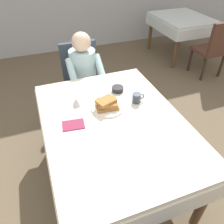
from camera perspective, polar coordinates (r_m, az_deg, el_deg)
name	(u,v)px	position (r m, az deg, el deg)	size (l,w,h in m)	color
ground_plane	(114,176)	(2.32, 0.40, -16.21)	(14.00, 14.00, 0.00)	brown
dining_table_main	(114,129)	(1.83, 0.49, -4.40)	(1.12, 1.52, 0.74)	silver
chair_diner	(82,76)	(2.82, -7.80, 9.25)	(0.44, 0.45, 0.93)	#384251
diner_person	(84,72)	(2.62, -7.22, 10.34)	(0.40, 0.43, 1.12)	silver
plate_breakfast	(107,107)	(1.89, -1.21, 1.20)	(0.28, 0.28, 0.02)	white
breakfast_stack	(107,104)	(1.86, -1.36, 2.20)	(0.20, 0.17, 0.08)	#A36B33
cup_coffee	(137,98)	(1.96, 6.44, 3.64)	(0.11, 0.08, 0.08)	#333D4C
bowl_butter	(118,89)	(2.10, 1.47, 5.97)	(0.11, 0.11, 0.04)	black
syrup_pitcher	(76,102)	(1.93, -9.23, 2.56)	(0.08, 0.08, 0.07)	silver
fork_left_of_plate	(87,114)	(1.84, -6.59, -0.55)	(0.18, 0.01, 0.01)	silver
knife_right_of_plate	(129,105)	(1.94, 4.30, 1.91)	(0.20, 0.01, 0.01)	silver
spoon_near_edge	(123,133)	(1.67, 2.75, -5.34)	(0.15, 0.01, 0.01)	silver
napkin_folded	(73,125)	(1.75, -9.96, -3.29)	(0.17, 0.12, 0.01)	#8C2D4C
background_table_far	(181,23)	(4.64, 17.54, 21.10)	(0.92, 1.12, 0.74)	silver
background_chair_empty	(215,46)	(4.00, 25.08, 15.12)	(0.44, 0.45, 0.93)	#4C2D23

